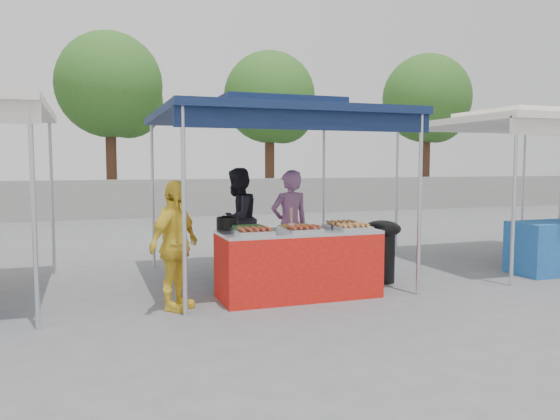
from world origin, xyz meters
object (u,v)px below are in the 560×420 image
object	(u,v)px
wok_burner	(382,245)
helper_man	(237,219)
cooking_pot	(227,223)
vendor_woman	(290,226)
customer_person	(175,245)
vendor_table	(298,264)

from	to	relation	value
wok_burner	helper_man	distance (m)	2.31
cooking_pot	vendor_woman	xyz separation A→B (m)	(1.07, 0.59, -0.13)
vendor_woman	customer_person	world-z (taller)	vendor_woman
wok_burner	customer_person	world-z (taller)	customer_person
cooking_pot	customer_person	distance (m)	0.89
customer_person	helper_man	bearing A→B (deg)	10.03
helper_man	customer_person	world-z (taller)	helper_man
helper_man	customer_person	distance (m)	2.41
wok_burner	customer_person	size ratio (longest dim) A/B	0.59
cooking_pot	customer_person	xyz separation A→B (m)	(-0.74, -0.47, -0.18)
vendor_table	cooking_pot	size ratio (longest dim) A/B	7.35
vendor_woman	customer_person	xyz separation A→B (m)	(-1.80, -1.06, -0.05)
vendor_woman	customer_person	distance (m)	2.09
cooking_pot	customer_person	size ratio (longest dim) A/B	0.18
helper_man	vendor_woman	bearing A→B (deg)	72.76
cooking_pot	vendor_woman	world-z (taller)	vendor_woman
wok_burner	helper_man	world-z (taller)	helper_man
wok_burner	helper_man	bearing A→B (deg)	135.89
helper_man	customer_person	size ratio (longest dim) A/B	1.08
vendor_table	helper_man	world-z (taller)	helper_man
cooking_pot	helper_man	xyz separation A→B (m)	(0.55, 1.57, -0.12)
wok_burner	vendor_woman	distance (m)	1.34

